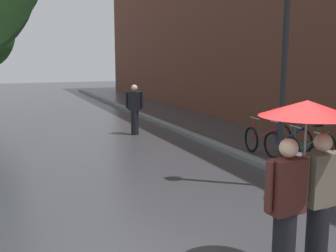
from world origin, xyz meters
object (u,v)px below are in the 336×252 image
object	(u,v)px
street_lamp_post	(285,53)
couple_under_umbrella	(305,164)
pedestrian_walking_midground	(135,108)
parked_bicycle_3	(268,137)
parked_bicycle_1	(310,149)
parked_bicycle_2	(288,142)
parked_bicycle_0	(336,157)
litter_bin	(301,178)

from	to	relation	value
street_lamp_post	couple_under_umbrella	bearing A→B (deg)	-123.65
pedestrian_walking_midground	parked_bicycle_3	bearing A→B (deg)	-54.32
parked_bicycle_1	parked_bicycle_2	size ratio (longest dim) A/B	1.00
parked_bicycle_0	street_lamp_post	xyz separation A→B (m)	(-1.71, -0.27, 2.25)
parked_bicycle_1	parked_bicycle_3	size ratio (longest dim) A/B	1.01
street_lamp_post	litter_bin	xyz separation A→B (m)	(-0.16, -0.80, -2.20)
litter_bin	parked_bicycle_2	bearing A→B (deg)	54.73
parked_bicycle_3	street_lamp_post	distance (m)	3.90
street_lamp_post	litter_bin	world-z (taller)	street_lamp_post
parked_bicycle_0	parked_bicycle_1	distance (m)	0.92
parked_bicycle_0	pedestrian_walking_midground	world-z (taller)	pedestrian_walking_midground
parked_bicycle_3	litter_bin	bearing A→B (deg)	-117.88
parked_bicycle_0	street_lamp_post	distance (m)	2.84
parked_bicycle_3	couple_under_umbrella	xyz separation A→B (m)	(-3.57, -5.52, 0.98)
pedestrian_walking_midground	parked_bicycle_2	bearing A→B (deg)	-57.66
parked_bicycle_0	litter_bin	world-z (taller)	parked_bicycle_0
couple_under_umbrella	street_lamp_post	distance (m)	3.61
parked_bicycle_0	parked_bicycle_3	bearing A→B (deg)	90.38
pedestrian_walking_midground	parked_bicycle_1	bearing A→B (deg)	-62.17
couple_under_umbrella	litter_bin	bearing A→B (deg)	49.59
couple_under_umbrella	pedestrian_walking_midground	distance (m)	9.27
parked_bicycle_0	parked_bicycle_1	bearing A→B (deg)	84.54
pedestrian_walking_midground	street_lamp_post	bearing A→B (deg)	-81.51
parked_bicycle_3	litter_bin	world-z (taller)	parked_bicycle_3
street_lamp_post	pedestrian_walking_midground	distance (m)	6.69
couple_under_umbrella	litter_bin	distance (m)	2.81
parked_bicycle_0	parked_bicycle_3	size ratio (longest dim) A/B	0.96
parked_bicycle_2	parked_bicycle_1	bearing A→B (deg)	-91.83
parked_bicycle_1	couple_under_umbrella	world-z (taller)	couple_under_umbrella
parked_bicycle_0	couple_under_umbrella	xyz separation A→B (m)	(-3.59, -3.08, 0.98)
parked_bicycle_2	parked_bicycle_3	distance (m)	0.71
parked_bicycle_3	street_lamp_post	size ratio (longest dim) A/B	0.25
parked_bicycle_1	street_lamp_post	bearing A→B (deg)	-146.79
parked_bicycle_0	parked_bicycle_1	size ratio (longest dim) A/B	0.96
parked_bicycle_0	pedestrian_walking_midground	xyz separation A→B (m)	(-2.67, 6.13, 0.51)
parked_bicycle_2	pedestrian_walking_midground	world-z (taller)	pedestrian_walking_midground
litter_bin	parked_bicycle_3	bearing A→B (deg)	62.12
street_lamp_post	pedestrian_walking_midground	size ratio (longest dim) A/B	2.72
parked_bicycle_2	parked_bicycle_3	bearing A→B (deg)	100.50
parked_bicycle_0	pedestrian_walking_midground	distance (m)	6.70
parked_bicycle_0	couple_under_umbrella	world-z (taller)	couple_under_umbrella
couple_under_umbrella	parked_bicycle_1	bearing A→B (deg)	47.40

